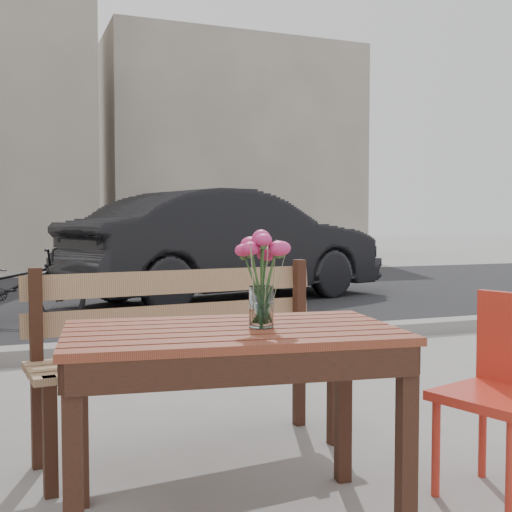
{
  "coord_description": "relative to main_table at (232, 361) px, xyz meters",
  "views": [
    {
      "loc": [
        -0.94,
        -2.1,
        1.06
      ],
      "look_at": [
        -0.12,
        0.0,
        0.94
      ],
      "focal_mm": 45.0,
      "sensor_mm": 36.0,
      "label": 1
    }
  ],
  "objects": [
    {
      "name": "ground",
      "position": [
        0.23,
        0.03,
        -0.58
      ],
      "size": [
        80.0,
        80.0,
        0.0
      ],
      "primitive_type": "plane",
      "color": "slate",
      "rests_on": "ground"
    },
    {
      "name": "street",
      "position": [
        0.23,
        5.09,
        -0.55
      ],
      "size": [
        30.0,
        8.12,
        0.12
      ],
      "color": "black",
      "rests_on": "ground"
    },
    {
      "name": "backdrop_buildings",
      "position": [
        0.4,
        14.42,
        3.02
      ],
      "size": [
        15.5,
        4.0,
        8.0
      ],
      "color": "gray",
      "rests_on": "ground"
    },
    {
      "name": "main_table",
      "position": [
        0.0,
        0.0,
        0.0
      ],
      "size": [
        1.21,
        0.81,
        0.7
      ],
      "rotation": [
        0.0,
        0.0,
        -0.14
      ],
      "color": "#5F2E19",
      "rests_on": "ground"
    },
    {
      "name": "main_bench",
      "position": [
        0.05,
        0.8,
        -0.04
      ],
      "size": [
        1.47,
        0.56,
        0.89
      ],
      "rotation": [
        0.0,
        0.0,
        0.1
      ],
      "color": "#876346",
      "rests_on": "ground"
    },
    {
      "name": "red_chair",
      "position": [
        1.08,
        -0.14,
        -0.13
      ],
      "size": [
        0.48,
        0.48,
        0.78
      ],
      "rotation": [
        0.0,
        0.0,
        -1.29
      ],
      "color": "red",
      "rests_on": "ground"
    },
    {
      "name": "main_vase",
      "position": [
        0.1,
        -0.02,
        0.33
      ],
      "size": [
        0.18,
        0.18,
        0.34
      ],
      "color": "white",
      "rests_on": "main_table"
    },
    {
      "name": "parked_car",
      "position": [
        2.1,
        6.22,
        0.16
      ],
      "size": [
        4.75,
        2.79,
        1.48
      ],
      "primitive_type": "imported",
      "rotation": [
        0.0,
        0.0,
        1.86
      ],
      "color": "black",
      "rests_on": "ground"
    },
    {
      "name": "bicycle",
      "position": [
        -0.68,
        5.1,
        -0.18
      ],
      "size": [
        1.6,
        0.9,
        0.8
      ],
      "primitive_type": "imported",
      "rotation": [
        0.0,
        0.0,
        1.31
      ],
      "color": "black",
      "rests_on": "ground"
    }
  ]
}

